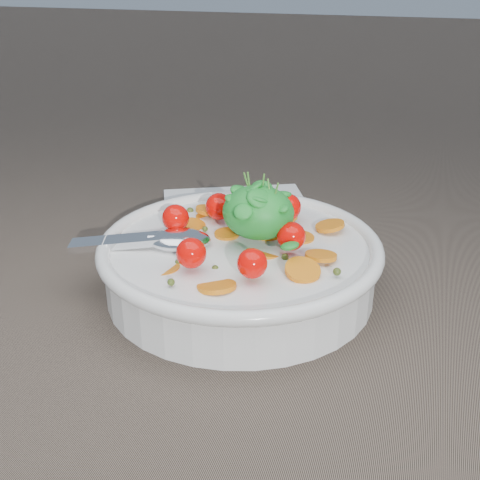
# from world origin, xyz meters

# --- Properties ---
(ground) EXTENTS (6.00, 6.00, 0.00)m
(ground) POSITION_xyz_m (0.00, 0.00, 0.00)
(ground) COLOR brown
(ground) RESTS_ON ground
(bowl) EXTENTS (0.28, 0.26, 0.11)m
(bowl) POSITION_xyz_m (0.03, 0.01, 0.03)
(bowl) COLOR white
(bowl) RESTS_ON ground
(napkin) EXTENTS (0.23, 0.22, 0.01)m
(napkin) POSITION_xyz_m (-0.03, 0.19, 0.00)
(napkin) COLOR white
(napkin) RESTS_ON ground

